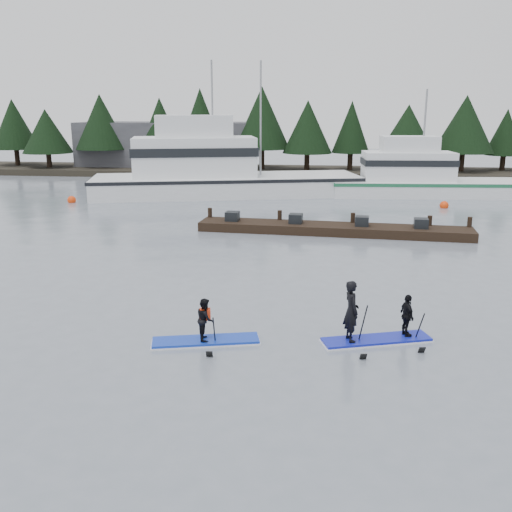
# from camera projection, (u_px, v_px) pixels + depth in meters

# --- Properties ---
(ground) EXTENTS (160.00, 160.00, 0.00)m
(ground) POSITION_uv_depth(u_px,v_px,m) (230.00, 348.00, 15.95)
(ground) COLOR slate
(ground) RESTS_ON ground
(far_shore) EXTENTS (70.00, 8.00, 0.60)m
(far_shore) POSITION_uv_depth(u_px,v_px,m) (301.00, 172.00, 56.19)
(far_shore) COLOR #2D281E
(far_shore) RESTS_ON ground
(treeline) EXTENTS (60.00, 4.00, 8.00)m
(treeline) POSITION_uv_depth(u_px,v_px,m) (301.00, 175.00, 56.27)
(treeline) COLOR black
(treeline) RESTS_ON ground
(waterfront_building) EXTENTS (18.00, 6.00, 5.00)m
(waterfront_building) POSITION_uv_depth(u_px,v_px,m) (168.00, 147.00, 59.22)
(waterfront_building) COLOR #4C4C51
(waterfront_building) RESTS_ON ground
(fishing_boat_large) EXTENTS (20.76, 10.38, 11.02)m
(fishing_boat_large) POSITION_uv_depth(u_px,v_px,m) (219.00, 184.00, 43.42)
(fishing_boat_large) COLOR white
(fishing_boat_large) RESTS_ON ground
(fishing_boat_medium) EXTENTS (15.02, 5.32, 8.74)m
(fishing_boat_medium) POSITION_uv_depth(u_px,v_px,m) (424.00, 187.00, 43.30)
(fishing_boat_medium) COLOR white
(fishing_boat_medium) RESTS_ON ground
(floating_dock) EXTENTS (14.49, 2.96, 0.48)m
(floating_dock) POSITION_uv_depth(u_px,v_px,m) (333.00, 229.00, 30.29)
(floating_dock) COLOR black
(floating_dock) RESTS_ON ground
(buoy_a) EXTENTS (0.60, 0.60, 0.60)m
(buoy_a) POSITION_uv_depth(u_px,v_px,m) (72.00, 202.00, 40.17)
(buoy_a) COLOR #EF3B0B
(buoy_a) RESTS_ON ground
(buoy_c) EXTENTS (0.58, 0.58, 0.58)m
(buoy_c) POSITION_uv_depth(u_px,v_px,m) (444.00, 208.00, 38.04)
(buoy_c) COLOR #EF3B0B
(buoy_c) RESTS_ON ground
(paddleboard_solo) EXTENTS (3.12, 1.45, 1.81)m
(paddleboard_solo) POSITION_uv_depth(u_px,v_px,m) (206.00, 328.00, 16.18)
(paddleboard_solo) COLOR #1334B3
(paddleboard_solo) RESTS_ON ground
(paddleboard_duo) EXTENTS (3.21, 1.71, 2.35)m
(paddleboard_duo) POSITION_uv_depth(u_px,v_px,m) (373.00, 320.00, 16.17)
(paddleboard_duo) COLOR #111CA7
(paddleboard_duo) RESTS_ON ground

